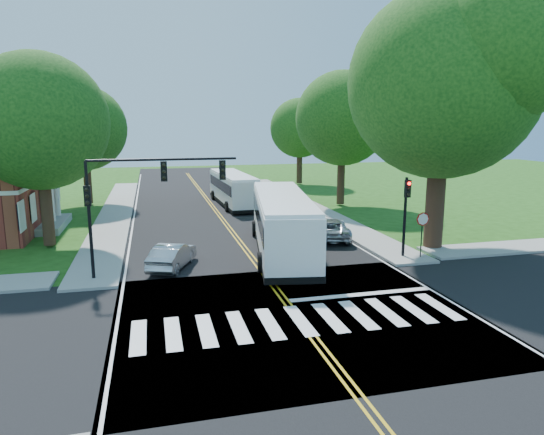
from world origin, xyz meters
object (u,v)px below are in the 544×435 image
object	(u,v)px
bus_follow	(233,188)
suv	(330,229)
signal_ne	(406,206)
bus_lead	(282,222)
dark_sedan	(305,218)
signal_nw	(140,189)
hatchback	(172,256)

from	to	relation	value
bus_follow	suv	size ratio (longest dim) A/B	2.32
signal_ne	bus_follow	distance (m)	21.27
bus_lead	signal_ne	bearing A→B (deg)	163.88
bus_follow	dark_sedan	world-z (taller)	bus_follow
signal_ne	suv	size ratio (longest dim) A/B	0.90
signal_ne	bus_lead	bearing A→B (deg)	154.01
signal_nw	bus_follow	world-z (taller)	signal_nw
signal_nw	suv	world-z (taller)	signal_nw
signal_nw	bus_lead	distance (m)	8.79
signal_ne	suv	distance (m)	6.30
hatchback	bus_follow	bearing A→B (deg)	-86.70
signal_ne	hatchback	distance (m)	12.90
hatchback	signal_ne	bearing A→B (deg)	-163.81
bus_follow	dark_sedan	distance (m)	11.55
signal_ne	suv	world-z (taller)	signal_ne
bus_follow	suv	xyz separation A→B (m)	(3.92, -14.89, -0.86)
signal_nw	dark_sedan	bearing A→B (deg)	39.55
signal_nw	hatchback	xyz separation A→B (m)	(1.43, 1.26, -3.70)
signal_nw	signal_ne	bearing A→B (deg)	0.05
bus_lead	dark_sedan	bearing A→B (deg)	-108.88
signal_ne	hatchback	size ratio (longest dim) A/B	1.09
dark_sedan	suv	bearing A→B (deg)	115.45
signal_nw	bus_lead	bearing A→B (deg)	21.23
bus_follow	bus_lead	bearing A→B (deg)	87.69
suv	bus_lead	bearing A→B (deg)	45.57
bus_follow	suv	world-z (taller)	bus_follow
signal_ne	bus_lead	world-z (taller)	signal_ne
bus_follow	hatchback	distance (m)	20.10
bus_follow	hatchback	size ratio (longest dim) A/B	2.81
hatchback	dark_sedan	bearing A→B (deg)	-118.89
bus_follow	signal_ne	bearing A→B (deg)	104.72
signal_nw	bus_lead	world-z (taller)	signal_nw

